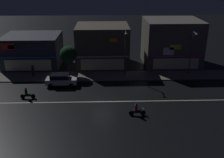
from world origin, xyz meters
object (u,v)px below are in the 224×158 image
Objects in this scene: pedestrian_on_sidewalk at (33,70)px; traffic_cone at (71,82)px; streetlamp_mid at (192,49)px; motorcycle_lead at (137,110)px; parked_car_near_kerb at (61,79)px; motorcycle_trailing_far at (27,94)px; streetlamp_west at (125,50)px.

traffic_cone is (6.02, -2.75, -0.76)m from pedestrian_on_sidewalk.
motorcycle_lead is (-9.64, -12.02, -3.48)m from streetlamp_mid.
pedestrian_on_sidewalk is 5.81m from parked_car_near_kerb.
pedestrian_on_sidewalk reaches higher than motorcycle_lead.
parked_car_near_kerb reaches higher than motorcycle_trailing_far.
streetlamp_west is at bearing -176.62° from streetlamp_mid.
parked_car_near_kerb is (-19.32, -3.41, -3.24)m from streetlamp_mid.
motorcycle_lead is (0.49, -11.42, -3.63)m from streetlamp_west.
streetlamp_mid is 12.16× the size of traffic_cone.
streetlamp_west is at bearing -15.05° from pedestrian_on_sidewalk.
traffic_cone is (1.25, 0.57, -0.59)m from parked_car_near_kerb.
parked_car_near_kerb is at bearing -155.60° from traffic_cone.
streetlamp_west is 12.67× the size of traffic_cone.
pedestrian_on_sidewalk is 0.45× the size of parked_car_near_kerb.
streetlamp_west is 10.18m from parked_car_near_kerb.
traffic_cone is at bearing -45.59° from motorcycle_lead.
streetlamp_west is 14.32m from pedestrian_on_sidewalk.
motorcycle_lead and motorcycle_trailing_far have the same top height.
streetlamp_west is 15.02m from motorcycle_trailing_far.
streetlamp_mid is (10.13, 0.60, -0.15)m from streetlamp_west.
streetlamp_west is 11.99m from motorcycle_lead.
traffic_cone is at bearing -37.54° from pedestrian_on_sidewalk.
pedestrian_on_sidewalk is 7.47m from motorcycle_trailing_far.
streetlamp_west reaches higher than parked_car_near_kerb.
parked_car_near_kerb is 2.26× the size of motorcycle_trailing_far.
streetlamp_west reaches higher than motorcycle_lead.
streetlamp_west is at bearing -85.67° from motorcycle_lead.
streetlamp_mid is 15.80m from motorcycle_lead.
pedestrian_on_sidewalk is at bearing -37.69° from motorcycle_lead.
streetlamp_mid is at bearing 10.01° from parked_car_near_kerb.
pedestrian_on_sidewalk is at bearing -179.78° from streetlamp_mid.
motorcycle_lead reaches higher than traffic_cone.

